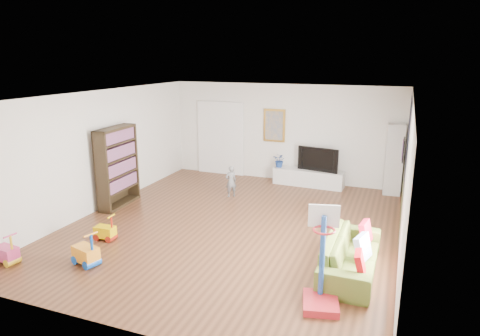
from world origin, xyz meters
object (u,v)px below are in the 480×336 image
at_px(media_console, 309,178).
at_px(sofa, 351,254).
at_px(basketball_hoop, 323,260).
at_px(bookshelf, 117,167).

distance_m(media_console, sofa, 4.83).
bearing_deg(sofa, media_console, 20.63).
bearing_deg(basketball_hoop, bookshelf, 140.89).
height_order(media_console, sofa, sofa).
height_order(bookshelf, basketball_hoop, bookshelf).
distance_m(bookshelf, basketball_hoop, 5.85).
bearing_deg(media_console, sofa, -66.99).
relative_size(bookshelf, sofa, 0.91).
bearing_deg(media_console, bookshelf, -137.78).
bearing_deg(bookshelf, sofa, -16.83).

